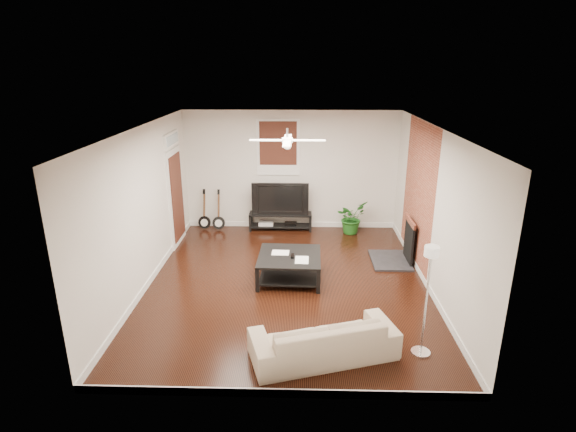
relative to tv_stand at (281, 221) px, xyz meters
The scene contains 14 objects.
room 3.04m from the tv_stand, 84.94° to the right, with size 5.01×6.01×2.81m.
brick_accent 3.47m from the tv_stand, 33.07° to the right, with size 0.02×2.20×2.80m, color brown.
fireplace 3.04m from the tv_stand, 36.04° to the right, with size 0.80×1.10×0.92m, color black.
window_back 1.75m from the tv_stand, 105.83° to the left, with size 1.00×0.06×1.30m, color #36160E.
door_left 2.60m from the tv_stand, 158.32° to the right, with size 0.08×1.00×2.50m, color white.
tv_stand is the anchor object (origin of this frame).
tv 0.59m from the tv_stand, 90.00° to the left, with size 1.33×0.17×0.76m, color black.
coffee_table 2.64m from the tv_stand, 83.91° to the right, with size 1.13×1.13×0.47m, color black.
sofa 5.01m from the tv_stand, 80.81° to the right, with size 1.96×0.77×0.57m, color tan.
floor_lamp 5.34m from the tv_stand, 66.07° to the right, with size 0.26×0.26×1.60m, color white, non-canonical shape.
potted_plant 1.68m from the tv_stand, ahead, with size 0.68×0.59×0.76m, color #1D5F1B.
guitar_left 1.85m from the tv_stand, behind, with size 0.30×0.21×0.97m, color black, non-canonical shape.
guitar_right 1.51m from the tv_stand, behind, with size 0.30×0.21×0.97m, color black, non-canonical shape.
ceiling_fan 3.68m from the tv_stand, 84.94° to the right, with size 1.24×1.24×0.32m, color white, non-canonical shape.
Camera 1 is at (0.22, -7.43, 3.80)m, focal length 28.24 mm.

